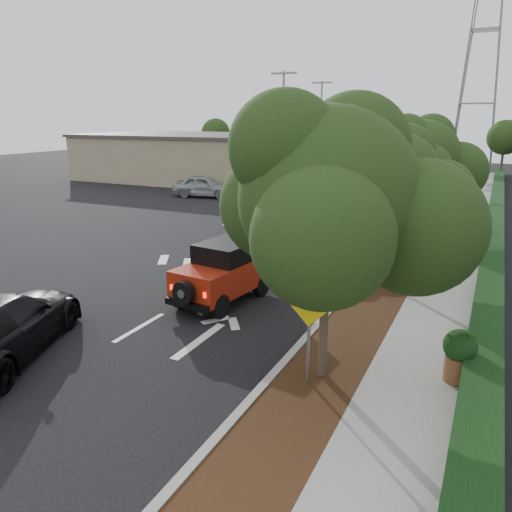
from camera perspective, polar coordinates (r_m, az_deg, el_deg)
The scene contains 18 objects.
ground at distance 14.74m, azimuth -13.16°, elevation -7.96°, with size 120.00×120.00×0.00m, color black.
curb at distance 23.48m, azimuth 14.85°, elevation 1.06°, with size 0.20×70.00×0.15m, color #9E9B93.
planting_strip at distance 23.33m, azimuth 17.25°, elevation 0.74°, with size 1.80×70.00×0.12m, color black.
sidewalk at distance 23.16m, azimuth 21.88°, elevation 0.19°, with size 2.00×70.00×0.12m, color gray.
hedge at distance 23.05m, azimuth 25.42°, elevation 0.59°, with size 0.80×70.00×0.80m, color black.
commercial_building at distance 47.49m, azimuth -5.87°, elevation 11.08°, with size 22.00×12.00×4.00m, color gray.
transmission_tower at distance 58.75m, azimuth 23.19°, elevation 8.84°, with size 7.00×4.00×28.00m, color slate, non-canonical shape.
street_tree_near at distance 11.89m, azimuth 7.50°, elevation -13.74°, with size 3.80×3.80×5.92m, color #1A3210, non-canonical shape.
street_tree_mid at distance 18.14m, azimuth 14.51°, elevation -3.50°, with size 3.20×3.20×5.32m, color #1A3210, non-canonical shape.
street_tree_far at distance 24.31m, azimuth 17.60°, elevation 1.15°, with size 3.40×3.40×5.62m, color #1A3210, non-canonical shape.
light_pole_a at distance 39.86m, azimuth 3.00°, elevation 7.36°, with size 2.00×0.22×9.00m, color slate, non-canonical shape.
light_pole_b at distance 51.36m, azimuth 7.20°, elevation 9.15°, with size 2.00×0.22×9.00m, color slate, non-canonical shape.
red_jeep at distance 16.12m, azimuth -3.46°, elevation -1.76°, with size 2.07×3.89×1.93m.
silver_suv_ahead at distance 20.41m, azimuth 7.85°, elevation 1.38°, with size 2.67×5.79×1.61m, color #95969C.
silver_sedan_oncoming at distance 26.24m, azimuth 0.04°, elevation 4.56°, with size 1.53×4.39×1.45m, color #B9BCC1.
parked_suv at distance 37.28m, azimuth -5.87°, elevation 7.95°, with size 1.88×4.68×1.60m, color #929599.
speed_hump_sign at distance 10.83m, azimuth 6.08°, elevation -6.66°, with size 1.16×0.11×2.47m.
terracotta_planter at distance 12.00m, azimuth 22.24°, elevation -9.94°, with size 0.73×0.73×1.28m.
Camera 1 is at (8.68, -10.39, 5.83)m, focal length 35.00 mm.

